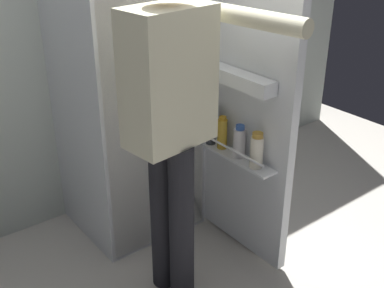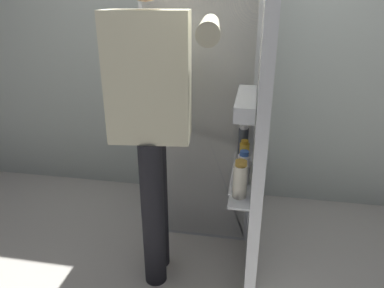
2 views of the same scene
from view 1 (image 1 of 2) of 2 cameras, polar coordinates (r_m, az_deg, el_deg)
name	(u,v)px [view 1 (image 1 of 2)]	position (r m, az deg, el deg)	size (l,w,h in m)	color
ground_plane	(187,263)	(2.81, -0.60, -13.60)	(5.08, 5.08, 0.00)	#B7B2A8
kitchen_wall	(90,2)	(2.99, -11.77, 15.82)	(4.40, 0.10, 2.58)	beige
refrigerator	(135,86)	(2.75, -6.61, 6.67)	(0.71, 1.24, 1.78)	silver
person	(171,107)	(2.13, -2.42, 4.34)	(0.58, 0.67, 1.68)	black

